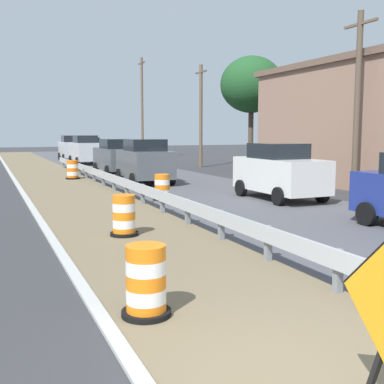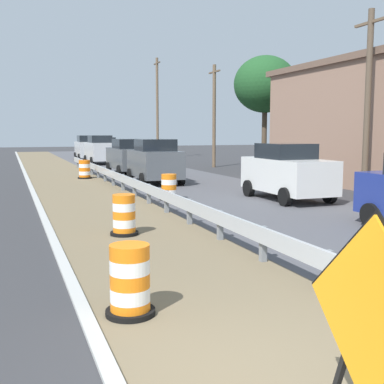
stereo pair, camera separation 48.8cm
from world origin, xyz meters
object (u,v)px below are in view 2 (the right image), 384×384
object	(u,v)px
utility_pole_mid	(214,114)
car_lead_near_lane	(155,161)
car_distant_b	(100,150)
car_mid_far_lane	(107,147)
warning_sign_diamond	(371,324)
car_trailing_far_lane	(87,148)
car_lead_far_lane	(128,156)
traffic_barrel_nearest	(130,284)
traffic_barrel_far	(85,170)
utility_pole_near	(368,100)
traffic_barrel_mid	(169,188)
car_distant_a	(287,172)
traffic_barrel_close	(124,217)
utility_pole_far	(157,107)

from	to	relation	value
utility_pole_mid	car_lead_near_lane	bearing A→B (deg)	-128.30
car_distant_b	car_mid_far_lane	bearing A→B (deg)	-14.20
car_distant_b	warning_sign_diamond	bearing A→B (deg)	172.20
car_mid_far_lane	car_distant_b	bearing A→B (deg)	-14.29
car_mid_far_lane	car_trailing_far_lane	xyz separation A→B (m)	(-3.03, -6.83, 0.13)
car_lead_far_lane	traffic_barrel_nearest	bearing A→B (deg)	166.09
traffic_barrel_far	utility_pole_near	bearing A→B (deg)	-48.89
traffic_barrel_mid	car_lead_far_lane	bearing A→B (deg)	84.01
car_lead_near_lane	utility_pole_near	world-z (taller)	utility_pole_near
car_lead_near_lane	car_distant_a	bearing A→B (deg)	-157.00
utility_pole_near	traffic_barrel_close	bearing A→B (deg)	-158.99
traffic_barrel_far	car_trailing_far_lane	size ratio (longest dim) A/B	0.22
warning_sign_diamond	utility_pole_far	size ratio (longest dim) A/B	0.21
warning_sign_diamond	utility_pole_mid	bearing A→B (deg)	-109.88
traffic_barrel_nearest	car_distant_b	distance (m)	32.32
traffic_barrel_nearest	car_distant_a	xyz separation A→B (m)	(8.16, 9.20, 0.60)
traffic_barrel_far	car_trailing_far_lane	world-z (taller)	car_trailing_far_lane
traffic_barrel_far	traffic_barrel_nearest	bearing A→B (deg)	-96.60
car_trailing_far_lane	utility_pole_near	distance (m)	29.21
warning_sign_diamond	utility_pole_far	world-z (taller)	utility_pole_far
traffic_barrel_close	car_distant_b	bearing A→B (deg)	81.19
traffic_barrel_mid	utility_pole_mid	world-z (taller)	utility_pole_mid
traffic_barrel_mid	car_trailing_far_lane	distance (m)	26.96
traffic_barrel_far	car_lead_near_lane	bearing A→B (deg)	-50.36
traffic_barrel_close	utility_pole_mid	world-z (taller)	utility_pole_mid
utility_pole_far	traffic_barrel_far	bearing A→B (deg)	-117.64
warning_sign_diamond	car_lead_near_lane	size ratio (longest dim) A/B	0.46
car_lead_far_lane	car_distant_a	xyz separation A→B (m)	(2.92, -13.01, -0.00)
car_distant_b	utility_pole_mid	xyz separation A→B (m)	(6.97, -6.42, 2.62)
traffic_barrel_close	utility_pole_near	distance (m)	11.92
traffic_barrel_nearest	car_mid_far_lane	xyz separation A→B (m)	(8.16, 44.45, 0.52)
utility_pole_near	utility_pole_mid	xyz separation A→B (m)	(0.41, 16.16, -0.02)
car_distant_a	utility_pole_near	bearing A→B (deg)	91.62
traffic_barrel_close	car_lead_far_lane	bearing A→B (deg)	76.31
traffic_barrel_nearest	car_lead_far_lane	size ratio (longest dim) A/B	0.22
traffic_barrel_far	car_mid_far_lane	xyz separation A→B (m)	(5.83, 24.31, 0.52)
car_lead_near_lane	traffic_barrel_close	bearing A→B (deg)	161.63
car_mid_far_lane	utility_pole_near	world-z (taller)	utility_pole_near
utility_pole_near	utility_pole_far	distance (m)	29.24
car_distant_a	car_lead_far_lane	bearing A→B (deg)	-167.27
utility_pole_near	utility_pole_mid	bearing A→B (deg)	88.55
traffic_barrel_nearest	car_trailing_far_lane	xyz separation A→B (m)	(5.13, 37.62, 0.65)
warning_sign_diamond	car_lead_near_lane	bearing A→B (deg)	-100.54
car_distant_b	traffic_barrel_nearest	bearing A→B (deg)	169.61
traffic_barrel_mid	utility_pole_mid	size ratio (longest dim) A/B	0.13
traffic_barrel_far	utility_pole_far	distance (m)	21.21
warning_sign_diamond	utility_pole_far	distance (m)	43.57
car_distant_a	utility_pole_far	bearing A→B (deg)	172.72
car_lead_near_lane	utility_pole_mid	distance (m)	11.55
car_lead_far_lane	warning_sign_diamond	bearing A→B (deg)	170.13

